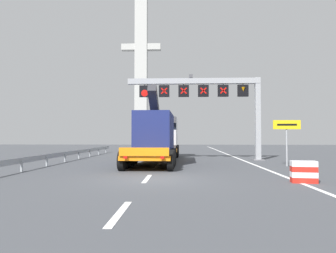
# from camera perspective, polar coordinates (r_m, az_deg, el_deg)

# --- Properties ---
(ground) EXTENTS (112.00, 112.00, 0.00)m
(ground) POSITION_cam_1_polar(r_m,az_deg,el_deg) (13.85, -2.97, -9.78)
(ground) COLOR #424449
(lane_markings) EXTENTS (0.20, 71.01, 0.01)m
(lane_markings) POSITION_cam_1_polar(r_m,az_deg,el_deg) (41.93, 0.33, -4.43)
(lane_markings) COLOR silver
(lane_markings) RESTS_ON ground
(edge_line_right) EXTENTS (0.20, 63.00, 0.01)m
(edge_line_right) POSITION_cam_1_polar(r_m,az_deg,el_deg) (26.19, 13.31, -5.96)
(edge_line_right) COLOR silver
(edge_line_right) RESTS_ON ground
(overhead_lane_gantry) EXTENTS (10.90, 0.90, 6.91)m
(overhead_lane_gantry) POSITION_cam_1_polar(r_m,az_deg,el_deg) (25.14, 7.78, 6.01)
(overhead_lane_gantry) COLOR #9EA0A5
(overhead_lane_gantry) RESTS_ON ground
(heavy_haul_truck_orange) EXTENTS (3.27, 14.11, 5.30)m
(heavy_haul_truck_orange) POSITION_cam_1_polar(r_m,az_deg,el_deg) (24.38, -1.76, -1.65)
(heavy_haul_truck_orange) COLOR orange
(heavy_haul_truck_orange) RESTS_ON ground
(exit_sign_yellow) EXTENTS (1.73, 0.15, 2.95)m
(exit_sign_yellow) POSITION_cam_1_polar(r_m,az_deg,el_deg) (21.05, 21.16, -0.72)
(exit_sign_yellow) COLOR #9EA0A5
(exit_sign_yellow) RESTS_ON ground
(crash_barrier_striped) EXTENTS (1.06, 0.63, 0.90)m
(crash_barrier_striped) POSITION_cam_1_polar(r_m,az_deg,el_deg) (13.99, 23.86, -7.69)
(crash_barrier_striped) COLOR red
(crash_barrier_striped) RESTS_ON ground
(guardrail_left) EXTENTS (0.13, 24.97, 0.76)m
(guardrail_left) POSITION_cam_1_polar(r_m,az_deg,el_deg) (25.69, -17.40, -4.76)
(guardrail_left) COLOR #999EA3
(guardrail_left) RESTS_ON ground
(bridge_pylon_distant) EXTENTS (9.00, 2.00, 36.13)m
(bridge_pylon_distant) POSITION_cam_1_polar(r_m,az_deg,el_deg) (72.39, -5.00, 11.40)
(bridge_pylon_distant) COLOR #B7B7B2
(bridge_pylon_distant) RESTS_ON ground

